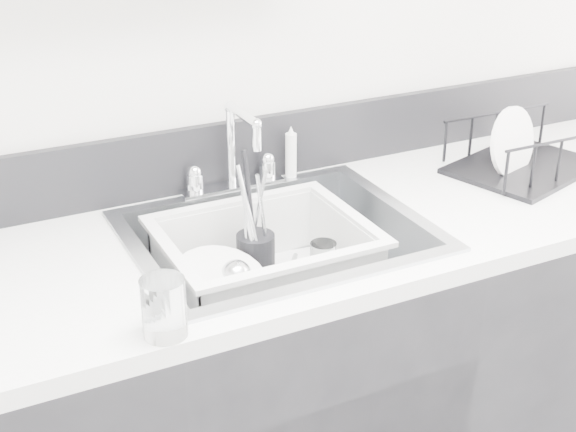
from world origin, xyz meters
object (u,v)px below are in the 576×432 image
wash_tub (264,263)px  counter_run (279,401)px  dish_rack (526,146)px  sink (278,268)px

wash_tub → counter_run: bearing=-32.5°
wash_tub → dish_rack: 0.77m
counter_run → sink: sink is taller
sink → dish_rack: (0.73, 0.04, 0.15)m
counter_run → wash_tub: (-0.03, 0.02, 0.38)m
dish_rack → wash_tub: bearing=165.0°
sink → wash_tub: (-0.03, 0.02, 0.01)m
sink → dish_rack: 0.74m
sink → wash_tub: 0.03m
counter_run → dish_rack: 0.90m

